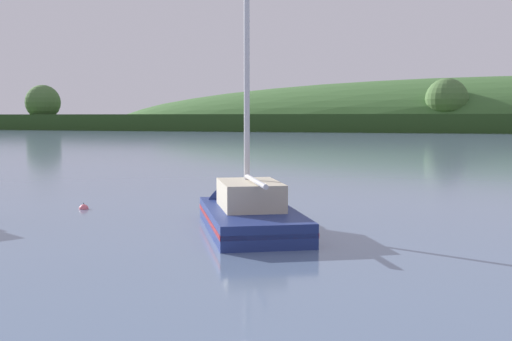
% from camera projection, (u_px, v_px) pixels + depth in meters
% --- Properties ---
extents(sailboat_near_mooring, '(7.36, 9.95, 13.81)m').
position_uv_depth(sailboat_near_mooring, '(247.00, 219.00, 27.75)').
color(sailboat_near_mooring, navy).
rests_on(sailboat_near_mooring, ground).
extents(mooring_buoy_off_fishing_boat, '(0.49, 0.49, 0.57)m').
position_uv_depth(mooring_buoy_off_fishing_boat, '(84.00, 209.00, 32.94)').
color(mooring_buoy_off_fishing_boat, '#E06675').
rests_on(mooring_buoy_off_fishing_boat, ground).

